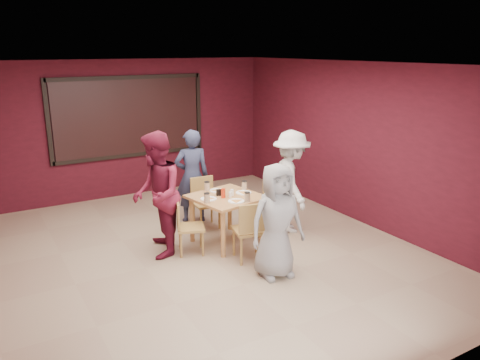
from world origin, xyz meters
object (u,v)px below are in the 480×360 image
diner_back (192,176)px  diner_left (157,195)px  chair_back (205,199)px  dining_table (226,202)px  diner_front (277,221)px  chair_left (186,224)px  diner_right (291,182)px  chair_right (265,205)px  chair_front (251,228)px

diner_back → diner_left: 1.45m
chair_back → dining_table: bearing=-91.3°
diner_front → diner_back: (-0.10, 2.48, 0.04)m
dining_table → chair_left: 0.75m
chair_left → diner_right: (1.91, -0.03, 0.39)m
dining_table → diner_back: bearing=92.9°
diner_back → chair_right: bearing=141.4°
dining_table → diner_right: size_ratio=0.67×
diner_back → diner_left: size_ratio=0.89×
chair_back → diner_left: 1.38m
chair_right → diner_back: size_ratio=0.51×
chair_back → diner_back: diner_back is taller
chair_left → chair_right: 1.49m
chair_right → diner_front: (-0.73, -1.38, 0.31)m
chair_left → diner_right: diner_right is taller
chair_front → diner_left: size_ratio=0.49×
chair_front → diner_back: diner_back is taller
diner_left → diner_right: 2.29m
dining_table → chair_back: (0.02, 0.83, -0.19)m
chair_back → diner_left: (-1.11, -0.69, 0.45)m
dining_table → chair_front: (-0.02, -0.78, -0.16)m
chair_back → chair_right: bearing=-45.9°
dining_table → chair_left: bearing=-176.0°
dining_table → chair_left: size_ratio=1.40×
diner_right → chair_left: bearing=108.5°
chair_left → diner_left: 0.62m
dining_table → diner_front: diner_front is taller
diner_front → diner_right: 1.69m
chair_right → dining_table: bearing=-175.8°
chair_back → diner_left: diner_left is taller
chair_front → chair_left: (-0.70, 0.73, -0.05)m
chair_left → diner_back: bearing=61.3°
chair_front → diner_front: size_ratio=0.58×
diner_right → chair_front: bearing=139.3°
chair_right → diner_front: size_ratio=0.54×
chair_right → diner_right: size_ratio=0.49×
chair_front → diner_back: bearing=91.0°
chair_front → diner_right: (1.21, 0.69, 0.34)m
chair_right → diner_right: bearing=-18.5°
chair_right → diner_left: diner_left is taller
diner_left → diner_right: size_ratio=1.09×
chair_left → diner_right: size_ratio=0.48×
chair_front → chair_right: (0.79, 0.83, -0.04)m
diner_back → chair_left: bearing=75.9°
diner_left → chair_front: bearing=68.7°
chair_left → diner_right: bearing=-1.0°
diner_left → diner_right: bearing=103.9°
dining_table → chair_left: (-0.72, -0.05, -0.21)m
chair_front → chair_left: chair_front is taller
chair_back → diner_front: diner_front is taller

